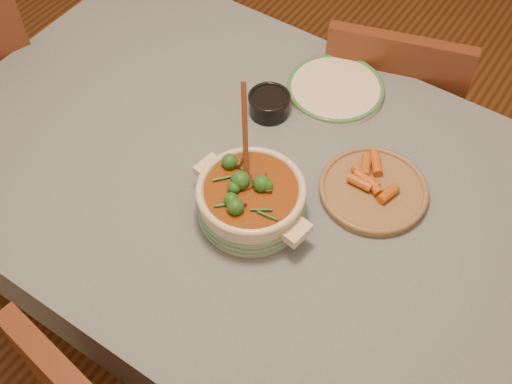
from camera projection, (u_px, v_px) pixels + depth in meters
floor at (256, 315)px, 2.18m from camera, size 4.50×4.50×0.00m
dining_table at (256, 199)px, 1.65m from camera, size 1.68×1.08×0.76m
stew_casserole at (251, 198)px, 1.46m from camera, size 0.32×0.28×0.30m
white_plate at (335, 88)px, 1.74m from camera, size 0.28×0.28×0.02m
condiment_bowl at (269, 103)px, 1.68m from camera, size 0.13×0.13×0.06m
fried_plate at (374, 189)px, 1.53m from camera, size 0.29×0.29×0.04m
chair_far at (387, 110)px, 2.08m from camera, size 0.51×0.51×0.87m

